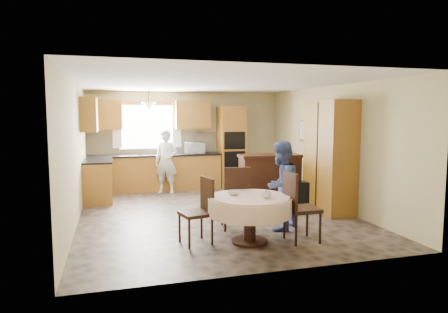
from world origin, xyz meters
TOP-DOWN VIEW (x-y plane):
  - floor at (0.00, 0.00)m, footprint 5.00×6.00m
  - ceiling at (0.00, 0.00)m, footprint 5.00×6.00m
  - wall_back at (0.00, 3.00)m, footprint 5.00×0.02m
  - wall_front at (0.00, -3.00)m, footprint 5.00×0.02m
  - wall_left at (-2.50, 0.00)m, footprint 0.02×6.00m
  - wall_right at (2.50, 0.00)m, footprint 0.02×6.00m
  - window at (-1.00, 2.98)m, footprint 1.40×0.03m
  - curtain_left at (-1.75, 2.93)m, footprint 0.22×0.02m
  - curtain_right at (-0.25, 2.93)m, footprint 0.22×0.02m
  - base_cab_back at (-0.85, 2.70)m, footprint 3.30×0.60m
  - counter_back at (-0.85, 2.70)m, footprint 3.30×0.64m
  - base_cab_left at (-2.20, 1.80)m, footprint 0.60×1.20m
  - counter_left at (-2.20, 1.80)m, footprint 0.64×1.20m
  - backsplash at (-0.85, 2.99)m, footprint 3.30×0.02m
  - wall_cab_left at (-2.05, 2.83)m, footprint 0.85×0.33m
  - wall_cab_right at (0.15, 2.83)m, footprint 0.90×0.33m
  - wall_cab_side at (-2.33, 1.80)m, footprint 0.33×1.20m
  - oven_tower at (1.15, 2.69)m, footprint 0.66×0.62m
  - oven_upper at (1.15, 2.38)m, footprint 0.56×0.01m
  - oven_lower at (1.15, 2.38)m, footprint 0.56×0.01m
  - pendant at (-1.00, 2.50)m, footprint 0.36×0.36m
  - sideboard at (1.47, 0.78)m, footprint 1.39×0.64m
  - space_heater at (1.86, -0.02)m, footprint 0.47×0.40m
  - cupboard at (2.22, -0.46)m, footprint 0.57×1.14m
  - dining_table at (0.07, -1.86)m, footprint 1.24×1.24m
  - chair_left at (-0.64, -1.68)m, footprint 0.51×0.51m
  - chair_back at (0.08, -1.14)m, footprint 0.52×0.52m
  - chair_right at (0.77, -2.01)m, footprint 0.47×0.47m
  - framed_picture at (2.47, 1.05)m, footprint 0.06×0.61m
  - microwave at (0.16, 2.65)m, footprint 0.58×0.44m
  - person_sink at (-0.62, 2.30)m, footprint 0.66×0.55m
  - person_dining at (0.80, -1.34)m, footprint 0.91×0.88m
  - bowl_sideboard at (1.06, 0.78)m, footprint 0.24×0.24m
  - bottle_sideboard at (1.90, 0.78)m, footprint 0.14×0.14m
  - cup_table at (0.26, -2.05)m, footprint 0.16×0.16m
  - bowl_table at (-0.14, -1.70)m, footprint 0.22×0.22m

SIDE VIEW (x-z plane):
  - floor at x=0.00m, z-range -0.01..0.01m
  - space_heater at x=1.86m, z-range 0.00..0.55m
  - base_cab_back at x=-0.85m, z-range 0.00..0.88m
  - base_cab_left at x=-2.20m, z-range 0.00..0.88m
  - sideboard at x=1.47m, z-range 0.00..0.97m
  - chair_left at x=-0.64m, z-range 0.05..1.03m
  - dining_table at x=0.07m, z-range 0.20..0.90m
  - chair_right at x=0.77m, z-range 0.06..1.12m
  - chair_back at x=0.08m, z-range 0.06..1.12m
  - bowl_table at x=-0.14m, z-range 0.71..0.76m
  - person_dining at x=0.80m, z-range 0.00..1.48m
  - oven_lower at x=1.15m, z-range 0.53..0.97m
  - cup_table at x=0.26m, z-range 0.71..0.81m
  - person_sink at x=-0.62m, z-range 0.00..1.55m
  - counter_back at x=-0.85m, z-range 0.88..0.92m
  - counter_left at x=-2.20m, z-range 0.88..0.92m
  - bowl_sideboard at x=1.06m, z-range 0.97..1.03m
  - oven_tower at x=1.15m, z-range 0.00..2.12m
  - microwave at x=0.16m, z-range 0.92..1.21m
  - cupboard at x=2.22m, z-range 0.00..2.19m
  - bottle_sideboard at x=1.90m, z-range 0.97..1.25m
  - backsplash at x=-0.85m, z-range 0.90..1.46m
  - wall_back at x=0.00m, z-range 0.00..2.50m
  - wall_front at x=0.00m, z-range 0.00..2.50m
  - wall_left at x=-2.50m, z-range 0.00..2.50m
  - wall_right at x=2.50m, z-range 0.00..2.50m
  - oven_upper at x=1.15m, z-range 1.02..1.48m
  - framed_picture at x=2.47m, z-range 1.29..1.80m
  - window at x=-1.00m, z-range 1.05..2.15m
  - curtain_left at x=-1.75m, z-range 1.08..2.22m
  - curtain_right at x=-0.25m, z-range 1.08..2.22m
  - wall_cab_left at x=-2.05m, z-range 1.55..2.27m
  - wall_cab_right at x=0.15m, z-range 1.55..2.27m
  - wall_cab_side at x=-2.33m, z-range 1.55..2.27m
  - pendant at x=-1.00m, z-range 2.03..2.21m
  - ceiling at x=0.00m, z-range 2.50..2.50m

